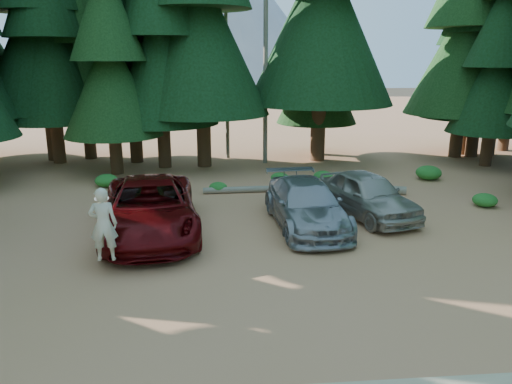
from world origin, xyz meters
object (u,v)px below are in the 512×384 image
silver_minivan_center (306,205)px  log_right (341,187)px  red_pickup (150,208)px  log_left (248,189)px  silver_minivan_right (367,195)px  frisbee_player (103,224)px  log_mid (330,186)px

silver_minivan_center → log_right: size_ratio=0.98×
red_pickup → silver_minivan_center: red_pickup is taller
red_pickup → log_left: 6.09m
silver_minivan_center → log_right: bearing=58.0°
red_pickup → silver_minivan_right: (7.66, 1.27, -0.08)m
log_left → log_right: bearing=-2.7°
frisbee_player → log_mid: (8.04, 8.45, -1.33)m
silver_minivan_right → log_mid: size_ratio=1.57×
log_right → log_mid: bearing=154.4°
red_pickup → frisbee_player: frisbee_player is taller
silver_minivan_right → frisbee_player: (-8.45, -4.48, 0.64)m
log_mid → red_pickup: bearing=-107.0°
silver_minivan_right → log_mid: silver_minivan_right is taller
frisbee_player → log_mid: size_ratio=0.65×
frisbee_player → log_right: size_ratio=0.36×
silver_minivan_center → red_pickup: bearing=179.2°
silver_minivan_center → log_mid: 5.36m
log_left → log_mid: bearing=3.0°
log_mid → log_right: bearing=-7.8°
log_mid → frisbee_player: bearing=-96.4°
frisbee_player → red_pickup: bearing=-107.5°
silver_minivan_right → log_right: 3.64m
log_right → silver_minivan_center: bearing=-98.5°
silver_minivan_center → silver_minivan_right: silver_minivan_right is taller
red_pickup → silver_minivan_center: bearing=-2.9°
silver_minivan_right → log_right: (-0.03, 3.59, -0.64)m
silver_minivan_right → log_mid: bearing=79.1°
red_pickup → log_left: red_pickup is taller
red_pickup → silver_minivan_right: bearing=3.1°
red_pickup → log_left: bearing=47.9°
silver_minivan_right → silver_minivan_center: bearing=-175.3°
silver_minivan_right → log_left: bearing=121.7°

